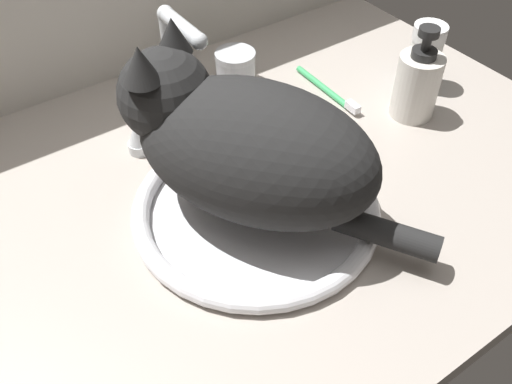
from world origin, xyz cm
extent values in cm
cube|color=#ADA399|center=(0.00, 0.00, 1.50)|extent=(119.10, 69.78, 3.00)
torus|color=white|center=(5.88, -5.25, 4.17)|extent=(32.02, 32.02, 2.33)
cylinder|color=white|center=(5.88, -5.25, 3.30)|extent=(28.53, 28.53, 0.60)
cylinder|color=silver|center=(5.88, 14.86, 4.21)|extent=(4.00, 4.00, 2.43)
cylinder|color=silver|center=(5.88, 14.86, 13.99)|extent=(2.00, 2.00, 17.13)
sphere|color=silver|center=(5.88, 14.86, 22.56)|extent=(2.20, 2.20, 2.20)
cylinder|color=silver|center=(5.88, 10.66, 22.56)|extent=(2.00, 8.39, 2.00)
sphere|color=silver|center=(5.88, 6.46, 22.56)|extent=(2.10, 2.10, 2.10)
cylinder|color=silver|center=(-0.79, 14.86, 3.80)|extent=(3.20, 3.20, 1.60)
cone|color=silver|center=(-0.79, 14.86, 6.47)|extent=(2.88, 2.88, 3.74)
cylinder|color=silver|center=(12.56, 14.86, 3.80)|extent=(3.20, 3.20, 1.60)
cone|color=silver|center=(12.56, 14.86, 6.47)|extent=(2.88, 2.88, 3.74)
ellipsoid|color=black|center=(5.88, -5.25, 13.61)|extent=(30.79, 34.92, 16.55)
sphere|color=black|center=(-0.26, 5.03, 18.07)|extent=(11.44, 11.44, 11.44)
cone|color=black|center=(-3.20, 3.27, 24.22)|extent=(4.35, 4.35, 4.29)
cone|color=black|center=(2.69, 6.79, 24.22)|extent=(4.35, 4.35, 4.29)
ellipsoid|color=silver|center=(-2.46, 8.71, 16.93)|extent=(5.88, 5.41, 3.66)
ellipsoid|color=silver|center=(0.51, 3.74, 12.78)|extent=(12.79, 12.27, 9.10)
cylinder|color=black|center=(14.46, -19.60, 6.93)|extent=(9.15, 12.35, 3.20)
cylinder|color=#B2B5BA|center=(20.59, 21.73, 5.38)|extent=(6.57, 6.57, 4.76)
cylinder|color=silver|center=(20.59, 21.73, 8.26)|extent=(6.70, 6.70, 1.00)
cylinder|color=white|center=(45.61, 3.82, 7.18)|extent=(5.08, 5.08, 8.37)
cylinder|color=#338CD1|center=(45.61, 3.82, 6.51)|extent=(5.24, 5.24, 3.35)
cylinder|color=white|center=(45.61, 3.82, 12.54)|extent=(5.34, 5.34, 2.34)
cylinder|color=silver|center=(38.47, -1.24, 8.02)|extent=(6.76, 6.76, 10.04)
cylinder|color=black|center=(38.47, -1.24, 13.64)|extent=(3.72, 3.72, 1.20)
cylinder|color=black|center=(38.47, -1.24, 15.37)|extent=(1.35, 1.35, 2.26)
cylinder|color=black|center=(38.47, -1.24, 17.11)|extent=(3.04, 3.04, 1.20)
cylinder|color=#3FB266|center=(31.32, 12.01, 3.50)|extent=(1.49, 13.16, 1.00)
cube|color=white|center=(31.02, 4.15, 4.10)|extent=(1.30, 2.64, 1.20)
camera|label=1|loc=(-22.80, -46.33, 56.09)|focal=39.29mm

